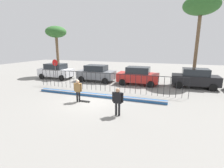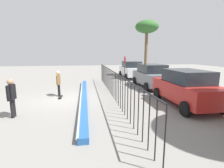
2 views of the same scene
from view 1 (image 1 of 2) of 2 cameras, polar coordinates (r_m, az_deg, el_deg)
ground_plane at (r=12.57m, az=-7.33°, el=-5.83°), size 60.00×60.00×0.00m
bowl_coping_ledge at (r=13.48m, az=-5.26°, el=-3.92°), size 11.00×0.40×0.27m
perimeter_fence at (r=14.90m, az=-2.42°, el=1.43°), size 14.04×0.04×1.68m
skateboarder at (r=12.25m, az=-11.75°, el=-1.62°), size 0.67×0.25×1.67m
skateboard at (r=12.41m, az=-9.39°, el=-5.86°), size 0.80×0.20×0.07m
camera_operator at (r=9.61m, az=2.00°, el=-5.34°), size 0.68×0.26×1.69m
parked_car_white at (r=21.93m, az=-18.87°, el=4.33°), size 4.30×2.12×1.90m
parked_car_gray at (r=19.18m, az=-5.48°, el=3.80°), size 4.30×2.12×1.90m
parked_car_red at (r=17.67m, az=8.99°, el=2.90°), size 4.30×2.12×1.90m
parked_car_black at (r=18.10m, az=26.84°, el=1.88°), size 4.30×2.12×1.90m
stop_sign at (r=20.69m, az=-19.11°, el=5.62°), size 0.76×0.07×2.50m
palm_tree_tall at (r=21.11m, az=28.55°, el=22.52°), size 3.69×3.69×9.21m
palm_tree_short at (r=24.18m, az=-18.86°, el=16.33°), size 2.74×2.74×6.63m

